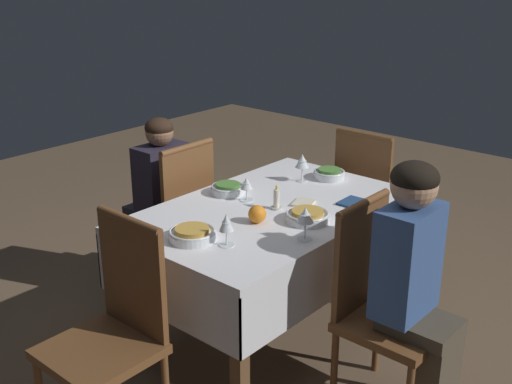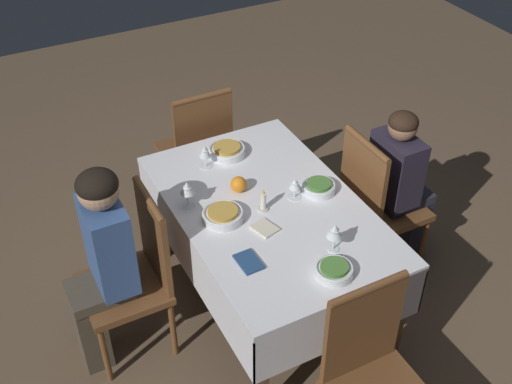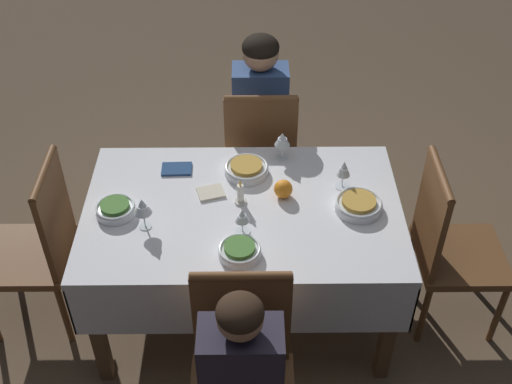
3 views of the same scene
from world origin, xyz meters
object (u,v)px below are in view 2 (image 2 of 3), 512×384
Objects in this scene: wine_glass_north at (187,189)px; bowl_east at (227,150)px; dining_table at (268,221)px; bowl_north at (223,215)px; person_child_dark at (401,182)px; chair_west at (374,375)px; bowl_south at (319,187)px; chair_east at (198,147)px; wine_glass_south at (295,184)px; bowl_west at (334,270)px; wine_glass_west at (335,231)px; orange_fruit at (239,184)px; candle_centerpiece at (263,203)px; wine_glass_east at (205,152)px; person_adult_denim at (101,259)px; chair_south at (376,200)px; napkin_spare_side at (265,228)px; chair_north at (136,271)px.

bowl_east is at bearing -48.82° from wine_glass_north.
bowl_north is at bearing 86.07° from dining_table.
dining_table is 0.87m from person_child_dark.
dining_table is at bearing 90.20° from person_child_dark.
chair_west is 1.04m from bowl_south.
person_child_dark is (-0.97, -0.86, 0.07)m from chair_east.
bowl_east is at bearing 15.15° from wine_glass_south.
bowl_west is at bearing -152.43° from wine_glass_north.
orange_fruit is (0.61, 0.20, -0.07)m from wine_glass_west.
wine_glass_west is (-0.43, 0.75, 0.26)m from person_child_dark.
dining_table is 0.53m from bowl_east.
candle_centerpiece is 1.48× the size of orange_fruit.
bowl_east is 2.48× the size of orange_fruit.
wine_glass_east is (0.46, 1.02, 0.25)m from person_child_dark.
bowl_north is 0.57m from bowl_east.
wine_glass_north is 0.29m from orange_fruit.
orange_fruit is at bearing 83.31° from chair_east.
wine_glass_west is at bearing -162.08° from orange_fruit.
person_adult_denim is at bearing 45.08° from chair_east.
bowl_north is at bearing 89.29° from person_child_dark.
candle_centerpiece is at bearing 90.82° from person_child_dark.
chair_south is 5.31× the size of bowl_west.
wine_glass_east reaches higher than bowl_east.
candle_centerpiece is (-0.01, 0.19, -0.04)m from wine_glass_south.
person_child_dark is 5.90× the size of bowl_south.
napkin_spare_side is (-0.34, -0.26, -0.11)m from wine_glass_north.
person_child_dark reaches higher than bowl_north.
bowl_north is at bearing 89.17° from chair_south.
bowl_west is at bearing 167.92° from wine_glass_south.
chair_south is 6.18× the size of wine_glass_north.
bowl_north is at bearing 80.81° from chair_north.
wine_glass_south is at bearing -110.20° from wine_glass_north.
bowl_west is at bearing 124.10° from person_child_dark.
wine_glass_east is 1.05× the size of napkin_spare_side.
bowl_east is 0.53m from candle_centerpiece.
dining_table is 11.36× the size of candle_centerpiece.
candle_centerpiece is (-0.00, 0.33, 0.02)m from bowl_south.
chair_north is at bearing 106.11° from wine_glass_north.
chair_north is 6.00× the size of wine_glass_west.
chair_east is at bearing 35.53° from chair_south.
wine_glass_west is 1.06× the size of wine_glass_east.
chair_south is 6.66× the size of napkin_spare_side.
bowl_north is 0.65m from bowl_west.
bowl_south and bowl_east have the same top height.
chair_east reaches higher than wine_glass_north.
chair_south is 0.90m from bowl_east.
wine_glass_north is 0.44m from napkin_spare_side.
wine_glass_north reaches higher than wine_glass_south.
person_adult_denim reaches higher than candle_centerpiece.
bowl_west is at bearing -178.99° from bowl_east.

